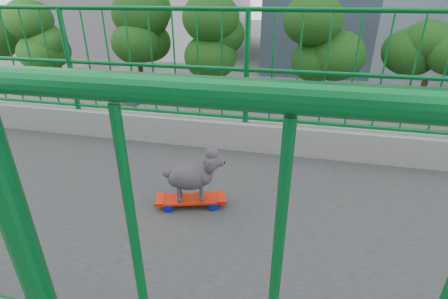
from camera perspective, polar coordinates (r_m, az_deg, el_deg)
road at (r=17.25m, az=2.88°, el=-4.10°), size 18.00×90.00×0.02m
street_trees at (r=28.12m, az=10.32°, el=17.34°), size 5.30×60.40×7.26m
skateboard at (r=2.61m, az=-5.84°, el=-8.79°), size 0.31×0.57×0.07m
poodle at (r=2.48m, az=-5.49°, el=-4.41°), size 0.27×0.46×0.39m
car_1 at (r=14.68m, az=34.65°, el=-11.60°), size 1.61×4.62×1.52m
car_3 at (r=19.22m, az=4.91°, el=1.34°), size 1.93×4.74×1.38m
car_4 at (r=24.83m, az=-15.44°, el=6.26°), size 1.73×4.29×1.46m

